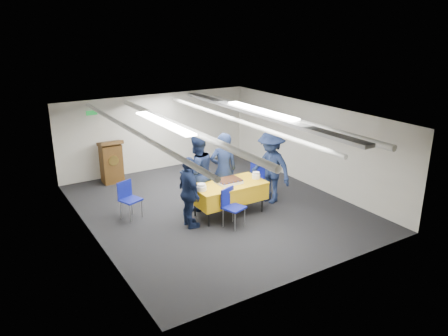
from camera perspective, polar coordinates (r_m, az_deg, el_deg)
The scene contains 14 objects.
ground at distance 10.79m, azimuth -1.05°, elevation -5.09°, with size 7.00×7.00×0.00m, color black.
room_shell at distance 10.58m, azimuth -1.80°, elevation 4.80°, with size 6.00×7.00×2.30m.
serving_table at distance 10.20m, azimuth 0.65°, elevation -3.14°, with size 1.71×0.89×0.77m.
sheet_cake at distance 10.13m, azimuth 0.62°, elevation -1.73°, with size 0.57×0.44×0.10m.
plate_stack_left at distance 9.70m, azimuth -2.95°, elevation -2.55°, with size 0.22×0.22×0.16m.
plate_stack_right at distance 10.45m, azimuth 4.21°, elevation -0.98°, with size 0.20×0.20×0.16m.
podium at distance 12.61m, azimuth -14.50°, elevation 0.84°, with size 0.62×0.53×1.25m.
chair_near at distance 9.65m, azimuth 0.92°, elevation -4.64°, with size 0.53×0.53×0.87m.
chair_right at distance 11.41m, azimuth 4.25°, elevation -0.91°, with size 0.58×0.58×0.87m.
chair_left at distance 10.30m, azimuth -12.44°, elevation -3.56°, with size 0.54×0.54×0.87m.
sailor_a at distance 10.61m, azimuth -0.08°, elevation -0.19°, with size 0.67×0.44×1.84m, color #0E1732.
sailor_b at distance 10.39m, azimuth -3.52°, elevation -0.58°, with size 0.90×0.70×1.86m, color #0E1732.
sailor_c at distance 9.52m, azimuth -4.55°, elevation -3.24°, with size 0.95×0.39×1.62m, color #0E1732.
sailor_d at distance 10.85m, azimuth 6.12°, elevation 0.11°, with size 1.18×0.68×1.83m, color #0E1732.
Camera 1 is at (-5.02, -8.50, 4.36)m, focal length 35.00 mm.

